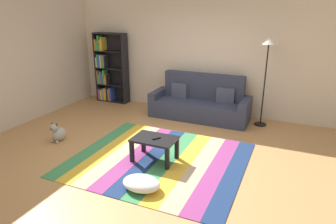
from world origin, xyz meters
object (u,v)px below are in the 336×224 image
Objects in this scene: bookshelf at (108,71)px; standing_lamp at (268,53)px; coffee_table at (154,142)px; pouf at (141,183)px; dog at (58,133)px; couch at (200,103)px; tv_remote at (156,138)px.

standing_lamp is at bearing -3.08° from bookshelf.
pouf is (0.21, -0.86, -0.23)m from coffee_table.
pouf is 1.40× the size of dog.
bookshelf is (-2.70, 0.28, 0.50)m from couch.
standing_lamp is at bearing 94.29° from tv_remote.
dog is 2.65× the size of tv_remote.
dog is at bearing -179.01° from coffee_table.
couch is 2.33m from coffee_table.
standing_lamp reaches higher than tv_remote.
coffee_table is at bearing -91.06° from couch.
couch is at bearing 124.00° from tv_remote.
standing_lamp is (1.42, 2.39, 1.24)m from coffee_table.
tv_remote is (2.69, -2.62, -0.42)m from bookshelf.
couch reaches higher than coffee_table.
pouf is 3.71× the size of tv_remote.
bookshelf is 3.28× the size of pouf.
tv_remote is (-0.17, 0.85, 0.32)m from pouf.
standing_lamp is (4.07, -0.22, 0.74)m from bookshelf.
dog is (-2.05, -0.04, -0.17)m from coffee_table.
couch is 5.69× the size of dog.
dog is at bearing -77.20° from bookshelf.
couch is 3.16m from dog.
bookshelf is at bearing 129.51° from pouf.
pouf is 0.30× the size of standing_lamp.
coffee_table is at bearing 0.99° from dog.
standing_lamp is at bearing 35.02° from dog.
pouf is (0.17, -3.19, -0.24)m from couch.
bookshelf is 0.97× the size of standing_lamp.
bookshelf is 3.76m from coffee_table.
dog is at bearing -144.98° from standing_lamp.
coffee_table is at bearing 103.77° from pouf.
standing_lamp reaches higher than bookshelf.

